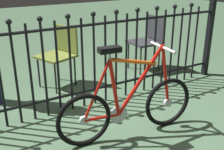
{
  "coord_description": "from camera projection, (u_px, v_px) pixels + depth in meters",
  "views": [
    {
      "loc": [
        -1.34,
        -2.05,
        1.58
      ],
      "look_at": [
        0.02,
        0.22,
        0.55
      ],
      "focal_mm": 45.11,
      "sensor_mm": 36.0,
      "label": 1
    }
  ],
  "objects": [
    {
      "name": "chair_olive",
      "position": [
        60.0,
        51.0,
        3.83
      ],
      "size": [
        0.56,
        0.56,
        0.82
      ],
      "color": "black",
      "rests_on": "ground"
    },
    {
      "name": "bicycle",
      "position": [
        129.0,
        105.0,
        2.7
      ],
      "size": [
        1.43,
        0.4,
        0.93
      ],
      "color": "black",
      "rests_on": "ground"
    },
    {
      "name": "iron_fence",
      "position": [
        81.0,
        60.0,
        3.17
      ],
      "size": [
        4.08,
        0.07,
        1.16
      ],
      "color": "black",
      "rests_on": "ground"
    },
    {
      "name": "ground_plane",
      "position": [
        121.0,
        133.0,
        2.85
      ],
      "size": [
        20.0,
        20.0,
        0.0
      ],
      "primitive_type": "plane",
      "color": "#456146"
    },
    {
      "name": "chair_charcoal",
      "position": [
        149.0,
        38.0,
        4.44
      ],
      "size": [
        0.46,
        0.46,
        0.85
      ],
      "color": "black",
      "rests_on": "ground"
    }
  ]
}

